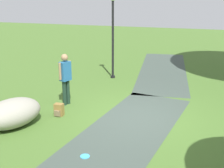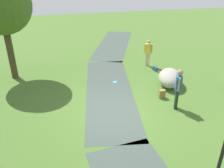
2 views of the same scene
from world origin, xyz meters
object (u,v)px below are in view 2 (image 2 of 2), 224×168
at_px(handbag_on_grass, 155,69).
at_px(backpack_by_boulder, 162,94).
at_px(lawn_boulder, 170,78).
at_px(man_near_boulder, 178,86).
at_px(young_tree_near_path, 1,5).
at_px(woman_with_handbag, 148,51).
at_px(frisbee_on_grass, 115,82).

xyz_separation_m(handbag_on_grass, backpack_by_boulder, (-3.03, 0.97, 0.05)).
bearing_deg(lawn_boulder, man_near_boulder, 160.62).
height_order(young_tree_near_path, man_near_boulder, young_tree_near_path).
relative_size(woman_with_handbag, frisbee_on_grass, 7.04).
distance_m(lawn_boulder, woman_with_handbag, 2.83).
xyz_separation_m(man_near_boulder, frisbee_on_grass, (3.08, 1.92, -1.05)).
relative_size(lawn_boulder, frisbee_on_grass, 8.97).
relative_size(lawn_boulder, woman_with_handbag, 1.27).
bearing_deg(woman_with_handbag, man_near_boulder, 172.86).
xyz_separation_m(woman_with_handbag, man_near_boulder, (-4.87, 0.61, 0.11)).
height_order(lawn_boulder, handbag_on_grass, lawn_boulder).
distance_m(lawn_boulder, handbag_on_grass, 1.95).
xyz_separation_m(backpack_by_boulder, frisbee_on_grass, (2.09, 1.72, -0.18)).
bearing_deg(young_tree_near_path, frisbee_on_grass, -110.28).
height_order(woman_with_handbag, frisbee_on_grass, woman_with_handbag).
bearing_deg(backpack_by_boulder, man_near_boulder, -168.84).
bearing_deg(woman_with_handbag, frisbee_on_grass, 125.32).
bearing_deg(backpack_by_boulder, young_tree_near_path, 59.90).
distance_m(young_tree_near_path, man_near_boulder, 9.15).
relative_size(man_near_boulder, frisbee_on_grass, 7.75).
bearing_deg(man_near_boulder, lawn_boulder, -19.38).
distance_m(young_tree_near_path, frisbee_on_grass, 6.75).
height_order(young_tree_near_path, woman_with_handbag, young_tree_near_path).
height_order(woman_with_handbag, handbag_on_grass, woman_with_handbag).
bearing_deg(young_tree_near_path, handbag_on_grass, -97.12).
relative_size(man_near_boulder, backpack_by_boulder, 4.51).
distance_m(man_near_boulder, backpack_by_boulder, 1.33).
distance_m(young_tree_near_path, backpack_by_boulder, 8.81).
height_order(man_near_boulder, backpack_by_boulder, man_near_boulder).
height_order(young_tree_near_path, backpack_by_boulder, young_tree_near_path).
relative_size(woman_with_handbag, backpack_by_boulder, 4.10).
relative_size(lawn_boulder, man_near_boulder, 1.16).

